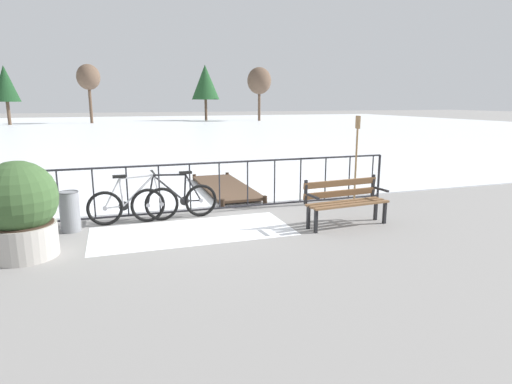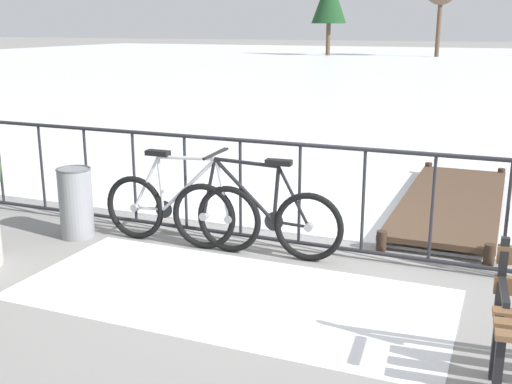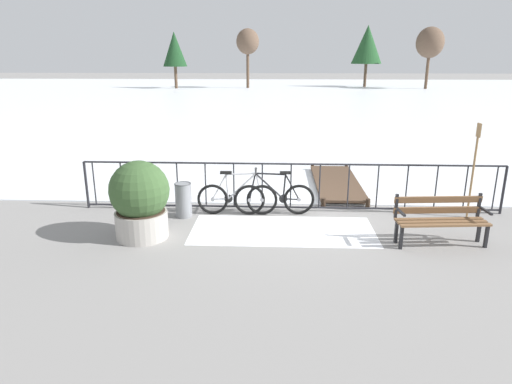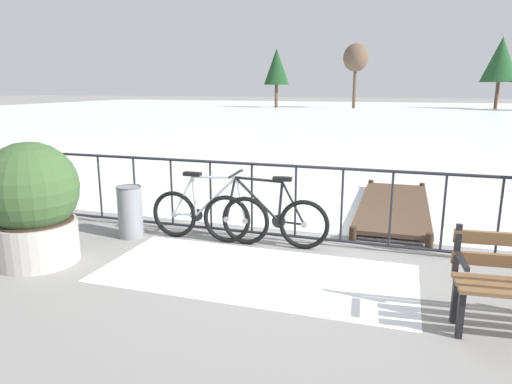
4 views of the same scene
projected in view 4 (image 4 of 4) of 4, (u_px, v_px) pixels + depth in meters
name	position (u px, v px, depth m)	size (l,w,h in m)	color
ground_plane	(295.00, 242.00, 6.31)	(160.00, 160.00, 0.00)	gray
frozen_pond	(386.00, 116.00, 32.66)	(80.00, 56.00, 0.03)	white
snow_patch	(255.00, 273.00, 5.25)	(3.55, 1.61, 0.01)	white
railing_fence	(296.00, 202.00, 6.19)	(9.06, 0.06, 1.07)	#232328
bicycle_near_railing	(209.00, 215.00, 6.30)	(1.71, 0.52, 0.97)	black
bicycle_second	(265.00, 219.00, 6.09)	(1.71, 0.52, 0.97)	black
planter_with_shrub	(33.00, 203.00, 5.45)	(1.09, 1.09, 1.46)	#ADA8A0
trash_bin	(130.00, 211.00, 6.45)	(0.35, 0.35, 0.73)	gray
wooden_dock	(394.00, 206.00, 7.75)	(1.10, 3.45, 0.20)	#4C3828
tree_west_mid	(356.00, 58.00, 42.11)	(2.28, 2.28, 5.85)	brown
tree_centre	(277.00, 67.00, 43.72)	(2.40, 2.40, 5.53)	brown
tree_east_mid	(501.00, 60.00, 40.58)	(3.16, 3.16, 6.28)	brown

